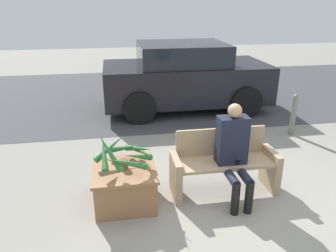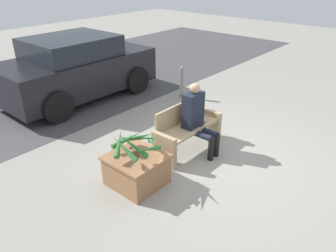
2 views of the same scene
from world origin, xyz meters
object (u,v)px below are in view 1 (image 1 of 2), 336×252
(person_seated, at_px, (234,149))
(planter_box, at_px, (125,184))
(potted_plant, at_px, (125,153))
(bench, at_px, (223,164))
(bollard_post, at_px, (294,114))
(parked_car, at_px, (185,77))

(person_seated, bearing_deg, planter_box, 176.06)
(person_seated, distance_m, potted_plant, 1.39)
(bench, height_order, potted_plant, potted_plant)
(potted_plant, relative_size, bollard_post, 0.95)
(planter_box, xyz_separation_m, parked_car, (1.61, 3.76, 0.51))
(person_seated, distance_m, parked_car, 3.86)
(planter_box, bearing_deg, parked_car, 66.83)
(person_seated, bearing_deg, bench, 109.69)
(bench, height_order, planter_box, bench)
(bench, distance_m, bollard_post, 2.61)
(parked_car, bearing_deg, bollard_post, -49.09)
(potted_plant, xyz_separation_m, bollard_post, (3.31, 1.76, -0.28))
(bench, relative_size, planter_box, 1.75)
(person_seated, height_order, parked_car, parked_car)
(person_seated, xyz_separation_m, planter_box, (-1.41, 0.10, -0.43))
(planter_box, bearing_deg, person_seated, -3.94)
(potted_plant, bearing_deg, bollard_post, 27.99)
(bench, bearing_deg, bollard_post, 40.54)
(bollard_post, bearing_deg, bench, -139.46)
(bench, bearing_deg, parked_car, 85.95)
(parked_car, bearing_deg, bench, -94.05)
(potted_plant, xyz_separation_m, parked_car, (1.59, 3.74, 0.07))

